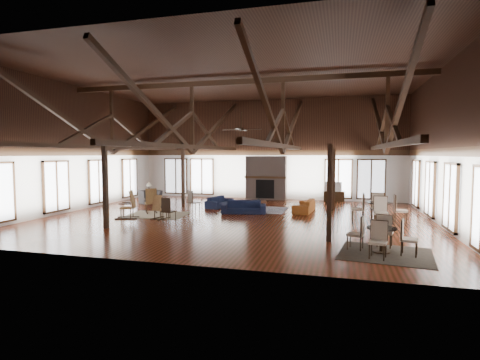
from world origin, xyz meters
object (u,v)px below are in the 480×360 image
(coffee_table, at_px, (255,202))
(sofa_navy_left, at_px, (220,202))
(sofa_orange, at_px, (304,206))
(armchair, at_px, (150,197))
(cafe_table_far, at_px, (379,208))
(sofa_navy_front, at_px, (244,207))
(cafe_table_near, at_px, (382,235))
(tv_console, at_px, (334,196))

(coffee_table, bearing_deg, sofa_navy_left, 150.90)
(sofa_orange, xyz_separation_m, coffee_table, (-2.37, 0.06, 0.07))
(sofa_navy_left, relative_size, armchair, 1.65)
(sofa_orange, bearing_deg, cafe_table_far, 63.52)
(sofa_navy_front, distance_m, armchair, 6.24)
(sofa_navy_left, distance_m, cafe_table_near, 10.22)
(sofa_navy_front, height_order, tv_console, sofa_navy_front)
(sofa_navy_left, relative_size, coffee_table, 1.54)
(cafe_table_near, xyz_separation_m, cafe_table_far, (0.37, 4.87, 0.07))
(sofa_orange, distance_m, coffee_table, 2.37)
(coffee_table, xyz_separation_m, cafe_table_far, (5.51, -2.02, 0.20))
(coffee_table, distance_m, tv_console, 5.69)
(sofa_orange, height_order, tv_console, tv_console)
(sofa_navy_left, relative_size, cafe_table_near, 0.96)
(sofa_orange, xyz_separation_m, tv_console, (1.30, 4.41, 0.00))
(cafe_table_far, bearing_deg, sofa_orange, 148.11)
(coffee_table, distance_m, cafe_table_near, 8.60)
(sofa_navy_front, xyz_separation_m, coffee_table, (0.27, 1.25, 0.06))
(cafe_table_near, height_order, tv_console, cafe_table_near)
(sofa_navy_front, relative_size, cafe_table_far, 0.96)
(sofa_orange, xyz_separation_m, armchair, (-8.54, 0.85, 0.07))
(sofa_navy_left, distance_m, cafe_table_far, 7.90)
(cafe_table_far, bearing_deg, cafe_table_near, -94.40)
(coffee_table, height_order, tv_console, tv_console)
(sofa_navy_left, bearing_deg, cafe_table_near, -123.81)
(coffee_table, xyz_separation_m, tv_console, (3.67, 4.35, -0.07))
(sofa_navy_left, xyz_separation_m, cafe_table_near, (7.13, -7.32, 0.22))
(coffee_table, height_order, cafe_table_far, cafe_table_far)
(coffee_table, distance_m, cafe_table_far, 5.88)
(tv_console, bearing_deg, armchair, -160.09)
(sofa_navy_front, distance_m, sofa_orange, 2.89)
(coffee_table, height_order, cafe_table_near, cafe_table_near)
(coffee_table, bearing_deg, cafe_table_far, -37.08)
(sofa_navy_left, height_order, cafe_table_far, cafe_table_far)
(sofa_navy_front, xyz_separation_m, sofa_orange, (2.64, 1.18, -0.01))
(sofa_orange, bearing_deg, tv_console, 168.95)
(sofa_orange, distance_m, tv_console, 4.60)
(tv_console, bearing_deg, sofa_orange, -106.46)
(sofa_orange, height_order, coffee_table, sofa_orange)
(sofa_navy_left, distance_m, tv_console, 6.89)
(coffee_table, relative_size, armchair, 1.08)
(sofa_navy_front, height_order, armchair, armchair)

